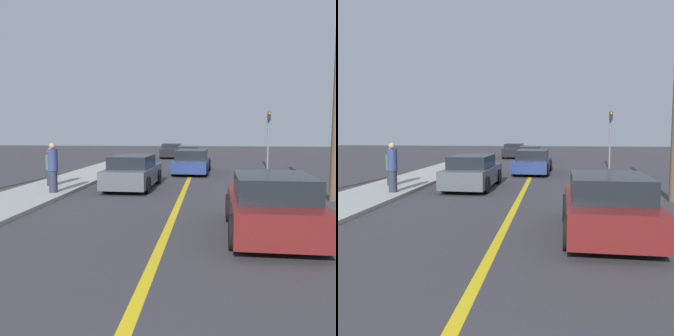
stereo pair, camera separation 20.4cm
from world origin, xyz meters
TOP-DOWN VIEW (x-y plane):
  - road_center_line at (0.00, 18.00)m, footprint 0.20×60.00m
  - sidewalk_left at (-5.41, 16.90)m, footprint 2.52×33.80m
  - car_near_right_lane at (2.38, 8.65)m, footprint 2.03×3.92m
  - car_ahead_center at (-2.15, 15.33)m, footprint 1.93×4.36m
  - car_far_distant at (0.02, 21.20)m, footprint 2.11×4.87m
  - car_parked_left_lot at (-0.65, 29.10)m, footprint 1.84×4.38m
  - car_oncoming_far at (-2.32, 33.52)m, footprint 1.94×4.62m
  - pedestrian_far_standing at (-4.68, 13.18)m, footprint 0.35×0.35m
  - pedestrian_by_sign at (-5.48, 14.85)m, footprint 0.43×0.43m
  - traffic_light at (4.64, 24.14)m, footprint 0.18×0.40m

SIDE VIEW (x-z plane):
  - road_center_line at x=0.00m, z-range 0.00..0.01m
  - sidewalk_left at x=-5.41m, z-range 0.00..0.12m
  - car_parked_left_lot at x=-0.65m, z-range -0.02..1.19m
  - car_oncoming_far at x=-2.32m, z-range -0.01..1.25m
  - car_far_distant at x=0.02m, z-range -0.02..1.30m
  - car_ahead_center at x=-2.15m, z-range -0.02..1.34m
  - car_near_right_lane at x=2.38m, z-range -0.02..1.38m
  - pedestrian_by_sign at x=-5.48m, z-range 0.10..1.66m
  - pedestrian_far_standing at x=-4.68m, z-range 0.12..1.94m
  - traffic_light at x=4.64m, z-range 0.44..3.98m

